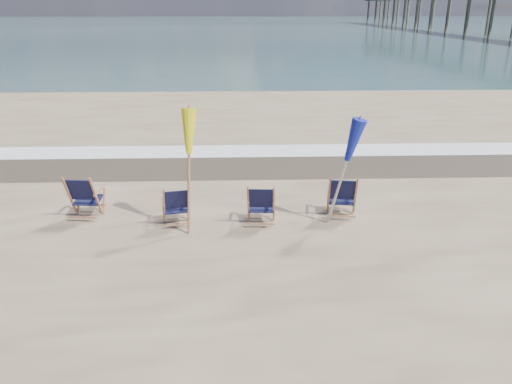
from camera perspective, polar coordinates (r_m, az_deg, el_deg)
ocean at (r=134.72m, az=-2.02°, el=18.59°), size 400.00×400.00×0.00m
surf_foam at (r=15.53m, az=-0.81°, el=4.73°), size 200.00×1.40×0.01m
wet_sand_strip at (r=14.10m, az=-0.67°, el=3.09°), size 200.00×2.60×0.00m
beach_chair_0 at (r=10.82m, az=-17.83°, el=-0.59°), size 0.71×0.78×1.00m
beach_chair_1 at (r=10.16m, az=-7.68°, el=-1.47°), size 0.68×0.74×0.88m
beach_chair_2 at (r=10.02m, az=2.04°, el=-1.51°), size 0.64×0.71×0.92m
beach_chair_3 at (r=10.55m, az=11.28°, el=-0.59°), size 0.72×0.79×0.97m
umbrella_yellow at (r=9.49m, az=-7.89°, el=6.06°), size 0.30×0.30×2.42m
umbrella_blue at (r=9.88m, az=10.01°, el=5.48°), size 0.30×0.30×2.23m
fishing_pier at (r=89.30m, az=24.79°, el=18.94°), size 4.40×140.00×9.30m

